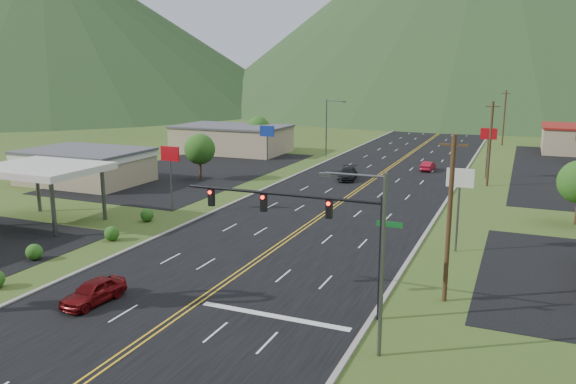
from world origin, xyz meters
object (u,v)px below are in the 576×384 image
at_px(streetlight_west, 328,124).
at_px(car_dark_mid, 348,174).
at_px(traffic_signal, 312,219).
at_px(streetlight_east, 376,253).
at_px(car_red_near, 93,292).
at_px(car_red_far, 428,166).
at_px(gas_canopy, 42,170).

distance_m(streetlight_west, car_dark_mid, 20.38).
xyz_separation_m(traffic_signal, streetlight_east, (4.70, -4.00, -0.15)).
relative_size(traffic_signal, car_dark_mid, 2.54).
xyz_separation_m(car_red_near, car_red_far, (10.88, 53.14, -0.08)).
distance_m(streetlight_east, car_red_near, 17.32).
bearing_deg(gas_canopy, car_dark_mid, 57.68).
height_order(streetlight_east, gas_canopy, streetlight_east).
distance_m(traffic_signal, streetlight_east, 6.17).
xyz_separation_m(streetlight_east, car_red_near, (-16.73, -0.48, -4.47)).
xyz_separation_m(streetlight_west, car_dark_mid, (8.75, -17.86, -4.43)).
bearing_deg(traffic_signal, streetlight_east, -40.39).
bearing_deg(streetlight_east, car_dark_mid, 108.52).
relative_size(gas_canopy, car_red_near, 2.39).
xyz_separation_m(car_red_near, car_dark_mid, (2.62, 42.61, 0.03)).
height_order(car_dark_mid, car_red_far, car_dark_mid).
relative_size(streetlight_east, streetlight_west, 1.00).
height_order(traffic_signal, streetlight_east, streetlight_east).
bearing_deg(streetlight_west, streetlight_east, -69.14).
distance_m(traffic_signal, car_red_near, 13.64).
xyz_separation_m(gas_canopy, car_red_near, (16.45, -12.48, -4.16)).
xyz_separation_m(streetlight_west, car_red_far, (17.02, -7.33, -4.55)).
height_order(traffic_signal, gas_canopy, traffic_signal).
relative_size(car_red_near, car_dark_mid, 0.81).
height_order(streetlight_east, car_red_far, streetlight_east).
bearing_deg(car_dark_mid, traffic_signal, -86.13).
bearing_deg(gas_canopy, car_red_near, -37.18).
bearing_deg(car_red_far, gas_canopy, 60.20).
bearing_deg(gas_canopy, traffic_signal, -15.70).
bearing_deg(traffic_signal, car_red_near, -159.61).
distance_m(traffic_signal, streetlight_west, 58.88).
height_order(streetlight_west, car_red_far, streetlight_west).
xyz_separation_m(streetlight_east, car_red_far, (-5.84, 52.67, -4.55)).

